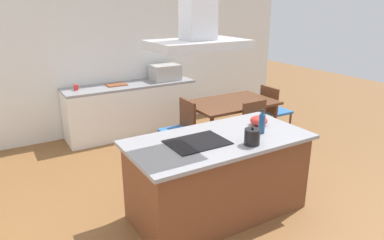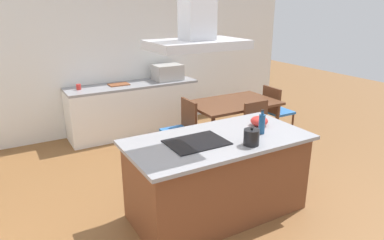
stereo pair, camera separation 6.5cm
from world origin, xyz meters
name	(u,v)px [view 2 (the right image)]	position (x,y,z in m)	size (l,w,h in m)	color
ground	(160,162)	(0.00, 1.50, 0.00)	(16.00, 16.00, 0.00)	brown
wall_back	(116,56)	(0.00, 3.25, 1.35)	(7.20, 0.10, 2.70)	white
kitchen_island	(217,176)	(0.00, 0.00, 0.45)	(1.96, 0.99, 0.90)	brown
cooktop	(197,142)	(-0.27, 0.00, 0.91)	(0.60, 0.44, 0.01)	black
tea_kettle	(252,137)	(0.18, -0.32, 0.98)	(0.21, 0.16, 0.19)	black
olive_oil_bottle	(262,124)	(0.48, -0.12, 1.01)	(0.07, 0.07, 0.27)	navy
mixing_bowl	(259,121)	(0.63, 0.10, 0.96)	(0.20, 0.20, 0.11)	red
back_counter	(134,109)	(0.13, 2.88, 0.45)	(2.29, 0.62, 0.90)	white
countertop_microwave	(168,72)	(0.82, 2.88, 1.04)	(0.50, 0.38, 0.28)	#B2AFAA
coffee_mug_red	(79,87)	(-0.77, 2.93, 0.95)	(0.08, 0.08, 0.09)	red
cutting_board	(119,84)	(-0.09, 2.93, 0.91)	(0.34, 0.24, 0.02)	brown
dining_table	(233,107)	(1.30, 1.50, 0.67)	(1.40, 0.90, 0.75)	#59331E
chair_facing_island	(260,128)	(1.30, 0.83, 0.51)	(0.42, 0.42, 0.89)	#2D6BB7
chair_at_right_end	(275,108)	(2.21, 1.50, 0.51)	(0.42, 0.42, 0.89)	#2D6BB7
chair_at_left_end	(183,126)	(0.38, 1.50, 0.51)	(0.42, 0.42, 0.89)	#2D6BB7
range_hood	(197,21)	(-0.27, 0.00, 2.10)	(0.90, 0.55, 0.78)	#ADADB2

